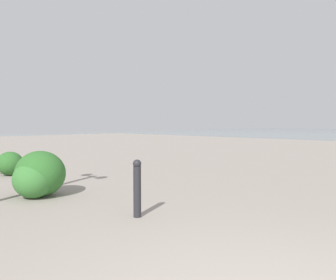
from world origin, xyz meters
The scene contains 4 objects.
bollard_near centered at (2.90, -1.17, 0.46)m, with size 0.13×0.13×0.89m.
shrub_round centered at (8.64, -1.45, 0.33)m, with size 0.77×0.69×0.65m.
shrub_wide centered at (5.44, -0.81, 0.45)m, with size 1.06×0.95×0.90m.
shrub_tall centered at (5.36, -0.64, 0.36)m, with size 0.85×0.76×0.72m.
Camera 1 is at (-1.15, 2.28, 1.47)m, focal length 37.12 mm.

